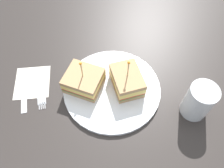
{
  "coord_description": "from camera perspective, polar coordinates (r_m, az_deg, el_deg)",
  "views": [
    {
      "loc": [
        -25.35,
        -18.61,
        52.8
      ],
      "look_at": [
        0.0,
        0.0,
        3.08
      ],
      "focal_mm": 35.44,
      "sensor_mm": 36.0,
      "label": 1
    }
  ],
  "objects": [
    {
      "name": "knife",
      "position": [
        0.65,
        -21.79,
        -2.3
      ],
      "size": [
        9.87,
        10.94,
        0.35
      ],
      "color": "silver",
      "rests_on": "ground_plane"
    },
    {
      "name": "plate",
      "position": [
        0.61,
        0.0,
        -1.28
      ],
      "size": [
        26.59,
        26.59,
        1.08
      ],
      "primitive_type": "cylinder",
      "color": "white",
      "rests_on": "ground_plane"
    },
    {
      "name": "sandwich_half_front",
      "position": [
        0.59,
        3.87,
        0.9
      ],
      "size": [
        11.51,
        11.97,
        10.72
      ],
      "color": "tan",
      "rests_on": "plate"
    },
    {
      "name": "fork",
      "position": [
        0.64,
        -17.78,
        -2.26
      ],
      "size": [
        9.38,
        10.47,
        0.35
      ],
      "color": "silver",
      "rests_on": "ground_plane"
    },
    {
      "name": "sandwich_half_back",
      "position": [
        0.59,
        -7.29,
        0.9
      ],
      "size": [
        10.6,
        11.24,
        10.14
      ],
      "color": "tan",
      "rests_on": "plate"
    },
    {
      "name": "napkin",
      "position": [
        0.67,
        -19.86,
        0.44
      ],
      "size": [
        14.44,
        14.36,
        0.15
      ],
      "primitive_type": "cube",
      "rotation": [
        0.0,
        0.0,
        10.16
      ],
      "color": "beige",
      "rests_on": "ground_plane"
    },
    {
      "name": "ground_plane",
      "position": [
        0.62,
        0.0,
        -2.01
      ],
      "size": [
        113.31,
        113.31,
        2.0
      ],
      "primitive_type": "cube",
      "color": "#2D2826"
    },
    {
      "name": "drink_glass",
      "position": [
        0.59,
        21.23,
        -4.42
      ],
      "size": [
        6.85,
        6.85,
        9.92
      ],
      "color": "silver",
      "rests_on": "ground_plane"
    }
  ]
}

